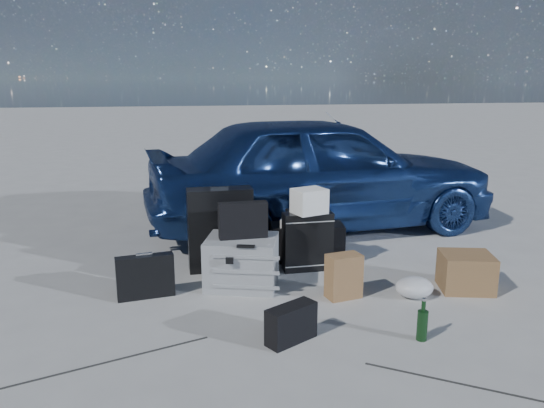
# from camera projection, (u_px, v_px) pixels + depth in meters

# --- Properties ---
(ground) EXTENTS (60.00, 60.00, 0.00)m
(ground) POSITION_uv_depth(u_px,v_px,m) (296.00, 314.00, 3.82)
(ground) COLOR #B2B1AD
(ground) RESTS_ON ground
(car) EXTENTS (3.96, 1.90, 1.31)m
(car) POSITION_uv_depth(u_px,v_px,m) (320.00, 171.00, 5.89)
(car) COLOR #274689
(car) RESTS_ON ground
(pelican_case) EXTENTS (0.67, 0.60, 0.41)m
(pelican_case) POSITION_uv_depth(u_px,v_px,m) (242.00, 262.00, 4.31)
(pelican_case) COLOR #929597
(pelican_case) RESTS_ON ground
(laptop_bag) EXTENTS (0.39, 0.11, 0.29)m
(laptop_bag) POSITION_uv_depth(u_px,v_px,m) (243.00, 220.00, 4.24)
(laptop_bag) COLOR black
(laptop_bag) RESTS_ON pelican_case
(briefcase) EXTENTS (0.45, 0.16, 0.34)m
(briefcase) POSITION_uv_depth(u_px,v_px,m) (145.00, 277.00, 4.09)
(briefcase) COLOR black
(briefcase) RESTS_ON ground
(suitcase_left) EXTENTS (0.57, 0.21, 0.73)m
(suitcase_left) POSITION_uv_depth(u_px,v_px,m) (220.00, 229.00, 4.66)
(suitcase_left) COLOR black
(suitcase_left) RESTS_ON ground
(suitcase_right) EXTENTS (0.44, 0.16, 0.52)m
(suitcase_right) POSITION_uv_depth(u_px,v_px,m) (308.00, 241.00, 4.66)
(suitcase_right) COLOR black
(suitcase_right) RESTS_ON ground
(white_carton) EXTENTS (0.32, 0.29, 0.22)m
(white_carton) POSITION_uv_depth(u_px,v_px,m) (309.00, 201.00, 4.57)
(white_carton) COLOR white
(white_carton) RESTS_ON suitcase_right
(duffel_bag) EXTENTS (0.70, 0.36, 0.34)m
(duffel_bag) POSITION_uv_depth(u_px,v_px,m) (307.00, 242.00, 4.97)
(duffel_bag) COLOR black
(duffel_bag) RESTS_ON ground
(flat_box_white) EXTENTS (0.53, 0.47, 0.08)m
(flat_box_white) POSITION_uv_depth(u_px,v_px,m) (306.00, 221.00, 4.91)
(flat_box_white) COLOR white
(flat_box_white) RESTS_ON duffel_bag
(flat_box_black) EXTENTS (0.34, 0.26, 0.07)m
(flat_box_black) POSITION_uv_depth(u_px,v_px,m) (306.00, 214.00, 4.88)
(flat_box_black) COLOR black
(flat_box_black) RESTS_ON flat_box_white
(kraft_bag) EXTENTS (0.28, 0.20, 0.35)m
(kraft_bag) POSITION_uv_depth(u_px,v_px,m) (344.00, 276.00, 4.09)
(kraft_bag) COLOR #976A41
(kraft_bag) RESTS_ON ground
(cardboard_box) EXTENTS (0.47, 0.44, 0.30)m
(cardboard_box) POSITION_uv_depth(u_px,v_px,m) (466.00, 272.00, 4.25)
(cardboard_box) COLOR olive
(cardboard_box) RESTS_ON ground
(plastic_bag) EXTENTS (0.30, 0.26, 0.16)m
(plastic_bag) POSITION_uv_depth(u_px,v_px,m) (414.00, 287.00, 4.11)
(plastic_bag) COLOR silver
(plastic_bag) RESTS_ON ground
(messenger_bag) EXTENTS (0.37, 0.29, 0.24)m
(messenger_bag) POSITION_uv_depth(u_px,v_px,m) (291.00, 324.00, 3.41)
(messenger_bag) COLOR black
(messenger_bag) RESTS_ON ground
(green_bottle) EXTENTS (0.09, 0.09, 0.28)m
(green_bottle) POSITION_uv_depth(u_px,v_px,m) (423.00, 320.00, 3.42)
(green_bottle) COLOR black
(green_bottle) RESTS_ON ground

